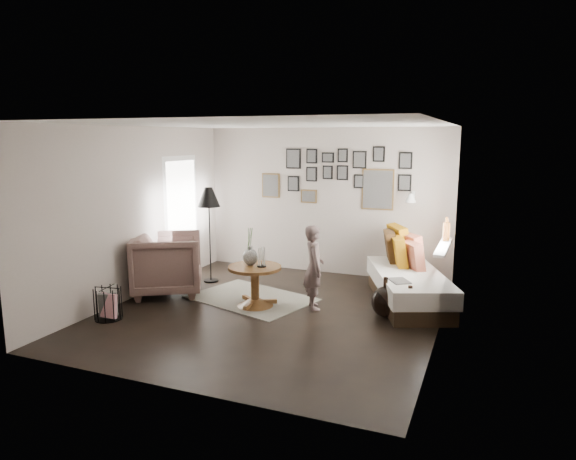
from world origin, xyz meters
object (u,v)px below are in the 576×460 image
at_px(daybed, 410,280).
at_px(pedestal_table, 255,288).
at_px(armchair, 168,264).
at_px(demijohn_large, 385,302).
at_px(floor_lamp, 209,201).
at_px(child, 314,267).
at_px(magazine_basket, 108,304).
at_px(vase, 250,254).
at_px(demijohn_small, 409,309).

bearing_deg(daybed, pedestal_table, -174.58).
xyz_separation_m(armchair, demijohn_large, (3.38, 0.20, -0.26)).
bearing_deg(demijohn_large, daybed, 75.40).
xyz_separation_m(floor_lamp, child, (2.09, -0.67, -0.78)).
bearing_deg(child, magazine_basket, 91.03).
bearing_deg(armchair, vase, -122.41).
bearing_deg(demijohn_large, child, -178.34).
bearing_deg(magazine_basket, pedestal_table, 37.03).
xyz_separation_m(magazine_basket, child, (2.43, 1.46, 0.39)).
xyz_separation_m(magazine_basket, demijohn_large, (3.46, 1.49, -0.00)).
height_order(demijohn_large, demijohn_small, demijohn_large).
distance_m(demijohn_large, child, 1.09).
xyz_separation_m(floor_lamp, demijohn_small, (3.46, -0.76, -1.20)).
bearing_deg(demijohn_small, armchair, -178.78).
distance_m(pedestal_table, demijohn_large, 1.86).
distance_m(vase, demijohn_large, 2.01).
bearing_deg(demijohn_large, demijohn_small, -18.92).
xyz_separation_m(vase, daybed, (2.13, 1.06, -0.45)).
bearing_deg(child, demijohn_small, -123.67).
relative_size(magazine_basket, demijohn_small, 0.87).
bearing_deg(armchair, child, -116.37).
bearing_deg(pedestal_table, armchair, 177.44).
height_order(pedestal_table, floor_lamp, floor_lamp).
distance_m(daybed, armchair, 3.74).
distance_m(pedestal_table, child, 0.91).
relative_size(vase, armchair, 0.52).
height_order(floor_lamp, demijohn_small, floor_lamp).
distance_m(daybed, floor_lamp, 3.49).
height_order(armchair, child, child).
bearing_deg(floor_lamp, pedestal_table, -35.64).
xyz_separation_m(magazine_basket, demijohn_small, (3.81, 1.37, -0.03)).
height_order(armchair, floor_lamp, floor_lamp).
xyz_separation_m(pedestal_table, magazine_basket, (-1.62, -1.22, -0.06)).
bearing_deg(armchair, pedestal_table, -123.05).
bearing_deg(demijohn_small, demijohn_large, 161.08).
distance_m(armchair, floor_lamp, 1.27).
xyz_separation_m(floor_lamp, magazine_basket, (-0.34, -2.13, -1.17)).
bearing_deg(daybed, armchair, 173.37).
distance_m(pedestal_table, demijohn_small, 2.20).
xyz_separation_m(pedestal_table, demijohn_small, (2.19, 0.15, -0.09)).
bearing_deg(magazine_basket, armchair, 86.76).
xyz_separation_m(vase, magazine_basket, (-1.54, -1.24, -0.56)).
height_order(vase, demijohn_small, vase).
height_order(pedestal_table, vase, vase).
bearing_deg(demijohn_small, magazine_basket, -160.23).
relative_size(daybed, armchair, 2.16).
xyz_separation_m(pedestal_table, armchair, (-1.54, 0.07, 0.20)).
distance_m(vase, armchair, 1.49).
bearing_deg(floor_lamp, demijohn_large, -11.69).
bearing_deg(child, floor_lamp, 42.24).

